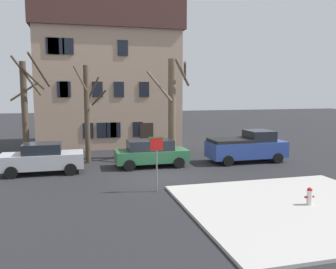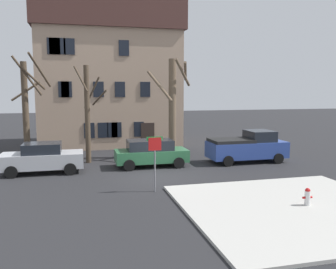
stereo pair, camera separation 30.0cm
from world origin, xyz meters
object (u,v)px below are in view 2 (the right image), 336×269
(car_silver_sedan, at_px, (43,158))
(pickup_truck_blue, at_px, (247,147))
(tree_bare_mid, at_px, (88,112))
(tree_bare_far, at_px, (173,105))
(car_green_wagon, at_px, (151,153))
(tree_bare_near, at_px, (27,108))
(fire_hydrant, at_px, (307,196))
(building_main, at_px, (109,74))
(street_sign_pole, at_px, (155,153))

(car_silver_sedan, distance_m, pickup_truck_blue, 12.87)
(tree_bare_mid, distance_m, tree_bare_far, 5.80)
(tree_bare_mid, bearing_deg, car_green_wagon, -30.67)
(car_green_wagon, bearing_deg, tree_bare_near, 158.59)
(car_silver_sedan, distance_m, fire_hydrant, 14.24)
(building_main, distance_m, pickup_truck_blue, 14.03)
(tree_bare_near, xyz_separation_m, pickup_truck_blue, (14.02, -3.07, -2.63))
(car_silver_sedan, bearing_deg, pickup_truck_blue, 0.30)
(tree_bare_far, bearing_deg, pickup_truck_blue, -31.20)
(street_sign_pole, bearing_deg, car_silver_sedan, 136.09)
(building_main, relative_size, tree_bare_near, 1.73)
(pickup_truck_blue, bearing_deg, car_silver_sedan, -179.70)
(tree_bare_near, height_order, tree_bare_mid, tree_bare_near)
(tree_bare_mid, relative_size, street_sign_pole, 2.43)
(building_main, bearing_deg, tree_bare_mid, -104.65)
(tree_bare_near, distance_m, street_sign_pole, 10.87)
(building_main, height_order, street_sign_pole, building_main)
(building_main, xyz_separation_m, tree_bare_mid, (-2.06, -7.90, -2.78))
(tree_bare_mid, xyz_separation_m, street_sign_pole, (2.83, -7.67, -1.50))
(tree_bare_mid, bearing_deg, fire_hydrant, -54.01)
(building_main, bearing_deg, car_green_wagon, -80.69)
(tree_bare_mid, relative_size, car_silver_sedan, 1.39)
(building_main, relative_size, car_green_wagon, 2.71)
(car_silver_sedan, xyz_separation_m, street_sign_pole, (5.48, -5.28, 0.96))
(car_green_wagon, xyz_separation_m, pickup_truck_blue, (6.48, -0.12, 0.12))
(car_green_wagon, bearing_deg, fire_hydrant, -63.57)
(tree_bare_near, xyz_separation_m, street_sign_pole, (6.64, -8.42, -1.80))
(building_main, xyz_separation_m, tree_bare_far, (3.71, -7.54, -2.42))
(tree_bare_far, bearing_deg, tree_bare_mid, -176.47)
(tree_bare_mid, bearing_deg, car_silver_sedan, -138.03)
(fire_hydrant, relative_size, street_sign_pole, 0.27)
(tree_bare_mid, xyz_separation_m, car_silver_sedan, (-2.66, -2.39, -2.46))
(tree_bare_far, distance_m, fire_hydrant, 12.50)
(pickup_truck_blue, bearing_deg, car_green_wagon, 178.97)
(car_silver_sedan, relative_size, pickup_truck_blue, 0.88)
(tree_bare_near, bearing_deg, fire_hydrant, -45.16)
(tree_bare_near, xyz_separation_m, tree_bare_mid, (3.81, -0.75, -0.30))
(pickup_truck_blue, xyz_separation_m, fire_hydrant, (-1.89, -9.13, -0.51))
(car_green_wagon, bearing_deg, tree_bare_far, 51.25)
(building_main, relative_size, fire_hydrant, 17.00)
(car_green_wagon, relative_size, pickup_truck_blue, 0.87)
(fire_hydrant, bearing_deg, tree_bare_far, 102.13)
(tree_bare_mid, xyz_separation_m, pickup_truck_blue, (10.21, -2.32, -2.33))
(car_green_wagon, xyz_separation_m, fire_hydrant, (4.59, -9.24, -0.39))
(tree_bare_near, height_order, pickup_truck_blue, tree_bare_near)
(tree_bare_near, relative_size, pickup_truck_blue, 1.36)
(building_main, height_order, tree_bare_mid, building_main)
(tree_bare_near, relative_size, car_green_wagon, 1.57)
(car_green_wagon, relative_size, fire_hydrant, 6.28)
(tree_bare_near, distance_m, tree_bare_far, 9.60)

